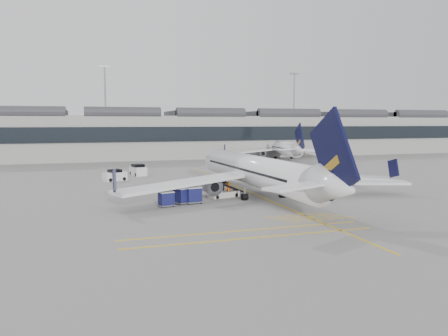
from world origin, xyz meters
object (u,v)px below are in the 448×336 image
object	(u,v)px
ramp_agent_a	(229,190)
pushback_tug	(171,196)
airliner_main	(258,172)
belt_loader	(223,193)
baggage_cart_a	(216,187)
ramp_agent_b	(227,189)

from	to	relation	value
ramp_agent_a	pushback_tug	distance (m)	7.50
ramp_agent_a	airliner_main	bearing A→B (deg)	-61.17
belt_loader	pushback_tug	distance (m)	6.69
airliner_main	belt_loader	size ratio (longest dim) A/B	8.28
baggage_cart_a	ramp_agent_b	distance (m)	1.84
baggage_cart_a	ramp_agent_a	bearing A→B (deg)	-80.49
airliner_main	baggage_cart_a	world-z (taller)	airliner_main
baggage_cart_a	ramp_agent_a	xyz separation A→B (m)	(1.13, -1.81, -0.18)
baggage_cart_a	ramp_agent_a	distance (m)	2.14
belt_loader	pushback_tug	size ratio (longest dim) A/B	2.00
baggage_cart_a	ramp_agent_a	size ratio (longest dim) A/B	1.34
baggage_cart_a	pushback_tug	xyz separation A→B (m)	(-6.35, -2.23, -0.42)
baggage_cart_a	ramp_agent_b	xyz separation A→B (m)	(1.04, -1.52, -0.05)
baggage_cart_a	airliner_main	bearing A→B (deg)	-53.39
ramp_agent_a	ramp_agent_b	distance (m)	0.33
ramp_agent_a	baggage_cart_a	bearing A→B (deg)	76.43
belt_loader	ramp_agent_a	distance (m)	0.84
ramp_agent_b	pushback_tug	xyz separation A→B (m)	(-7.39, -0.71, -0.37)
baggage_cart_a	ramp_agent_b	bearing A→B (deg)	-78.14
belt_loader	ramp_agent_a	world-z (taller)	belt_loader
ramp_agent_b	ramp_agent_a	bearing A→B (deg)	80.80
airliner_main	belt_loader	world-z (taller)	airliner_main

